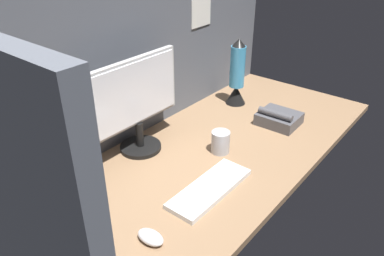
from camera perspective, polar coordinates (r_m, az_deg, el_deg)
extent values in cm
cube|color=#8C6B4C|center=(165.76, 2.98, -3.68)|extent=(180.00, 80.00, 3.00)
cube|color=#565B66|center=(172.12, -6.99, 11.22)|extent=(180.00, 5.00, 71.74)
cube|color=white|center=(193.45, 1.41, 17.19)|extent=(14.93, 0.40, 13.69)
cylinder|color=black|center=(166.13, -7.83, -2.88)|extent=(18.00, 18.00, 1.80)
cylinder|color=black|center=(162.85, -7.98, -0.97)|extent=(3.20, 3.20, 11.00)
cube|color=#B7B7B7|center=(154.73, -8.73, 5.44)|extent=(45.96, 2.40, 28.19)
cube|color=white|center=(153.77, -8.37, 5.31)|extent=(43.56, 0.60, 25.79)
cube|color=silver|center=(140.85, 2.74, -9.18)|extent=(37.02, 13.05, 2.00)
ellipsoid|color=silver|center=(122.22, -6.32, -16.19)|extent=(5.93, 9.79, 3.40)
cylinder|color=#B2B2B7|center=(160.96, 4.37, -2.14)|extent=(7.98, 7.98, 9.78)
cone|color=black|center=(205.90, 6.69, 5.09)|extent=(10.92, 10.92, 9.93)
cylinder|color=#3F99CC|center=(199.99, 6.95, 9.25)|extent=(7.95, 7.95, 21.85)
cone|color=black|center=(196.01, 7.18, 12.80)|extent=(7.15, 7.15, 3.97)
cube|color=#4C4C51|center=(188.63, 13.10, 1.40)|extent=(17.48, 19.43, 5.60)
cylinder|color=#4C4C51|center=(182.85, 12.58, 2.09)|extent=(3.64, 17.18, 3.20)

